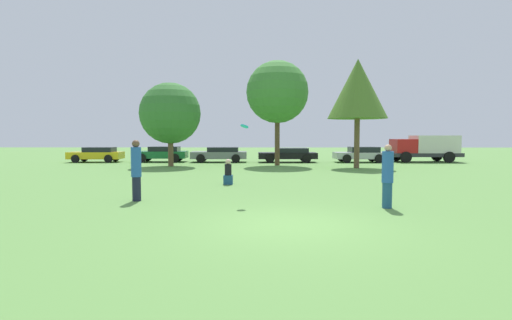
% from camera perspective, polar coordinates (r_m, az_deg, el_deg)
% --- Properties ---
extents(ground_plane, '(120.00, 120.00, 0.00)m').
position_cam_1_polar(ground_plane, '(9.62, 4.70, -9.18)').
color(ground_plane, '#5B8E42').
extents(person_thrower, '(0.32, 0.32, 1.97)m').
position_cam_1_polar(person_thrower, '(13.38, -16.74, -1.34)').
color(person_thrower, '#191E33').
rests_on(person_thrower, ground).
extents(person_catcher, '(0.33, 0.33, 1.85)m').
position_cam_1_polar(person_catcher, '(12.20, 18.28, -2.17)').
color(person_catcher, navy).
rests_on(person_catcher, ground).
extents(frisbee, '(0.28, 0.26, 0.17)m').
position_cam_1_polar(frisbee, '(12.55, -1.66, 4.83)').
color(frisbee, '#19B2D8').
extents(bystander_sitting, '(0.39, 0.33, 1.09)m').
position_cam_1_polar(bystander_sitting, '(17.25, -4.00, -1.96)').
color(bystander_sitting, navy).
rests_on(bystander_sitting, ground).
extents(tree_0, '(4.14, 4.14, 5.68)m').
position_cam_1_polar(tree_0, '(27.87, -12.16, 6.53)').
color(tree_0, brown).
rests_on(tree_0, ground).
extents(tree_1, '(4.37, 4.37, 7.34)m').
position_cam_1_polar(tree_1, '(28.43, 3.07, 9.65)').
color(tree_1, brown).
rests_on(tree_1, ground).
extents(tree_2, '(3.81, 3.81, 7.00)m').
position_cam_1_polar(tree_2, '(26.75, 14.32, 9.79)').
color(tree_2, brown).
rests_on(tree_2, ground).
extents(parked_car_yellow, '(4.11, 1.91, 1.18)m').
position_cam_1_polar(parked_car_yellow, '(33.88, -21.80, 0.79)').
color(parked_car_yellow, gold).
rests_on(parked_car_yellow, ground).
extents(parked_car_green, '(4.18, 2.12, 1.23)m').
position_cam_1_polar(parked_car_green, '(32.61, -13.33, 0.92)').
color(parked_car_green, '#196633').
rests_on(parked_car_green, ground).
extents(parked_car_grey, '(4.40, 2.04, 1.18)m').
position_cam_1_polar(parked_car_grey, '(31.59, -5.17, 0.87)').
color(parked_car_grey, slate).
rests_on(parked_car_grey, ground).
extents(parked_car_black, '(4.60, 2.07, 1.12)m').
position_cam_1_polar(parked_car_black, '(31.45, 4.64, 0.81)').
color(parked_car_black, black).
rests_on(parked_car_black, ground).
extents(parked_car_silver, '(4.03, 2.03, 1.21)m').
position_cam_1_polar(parked_car_silver, '(32.35, 14.75, 0.84)').
color(parked_car_silver, '#B2B2B7').
rests_on(parked_car_silver, ground).
extents(delivery_truck_red, '(5.44, 2.38, 2.10)m').
position_cam_1_polar(delivery_truck_red, '(34.47, 23.03, 1.71)').
color(delivery_truck_red, '#2D2D33').
rests_on(delivery_truck_red, ground).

